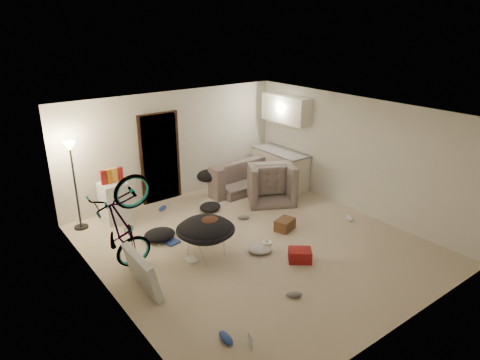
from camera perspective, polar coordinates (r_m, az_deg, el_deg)
floor at (r=8.18m, az=1.94°, el=-8.59°), size 5.50×6.00×0.02m
ceiling at (r=7.29m, az=2.18°, el=8.98°), size 5.50×6.00×0.02m
wall_back at (r=10.04m, az=-8.82°, el=4.61°), size 5.50×0.02×2.50m
wall_front at (r=5.84m, az=21.15°, el=-8.78°), size 5.50×0.02×2.50m
wall_left at (r=6.41m, az=-17.62°, el=-5.61°), size 0.02×6.00×2.50m
wall_right at (r=9.53m, az=15.11°, el=3.27°), size 0.02×6.00×2.50m
doorway at (r=9.90m, az=-10.67°, el=2.87°), size 0.85×0.10×2.04m
door_trim at (r=9.87m, az=-10.59°, el=2.83°), size 0.97×0.04×2.10m
floor_lamp at (r=8.86m, az=-21.43°, el=1.62°), size 0.28×0.28×1.81m
kitchen_counter at (r=10.83m, az=5.38°, el=1.48°), size 0.60×1.50×0.88m
counter_top at (r=10.69m, az=5.46°, el=3.81°), size 0.64×1.54×0.04m
kitchen_uppers at (r=10.53m, az=6.18°, el=9.41°), size 0.38×1.40×0.65m
sofa at (r=10.65m, az=0.01°, el=0.37°), size 2.01×0.86×0.58m
armchair at (r=10.05m, az=3.75°, el=-0.62°), size 1.37×1.31×0.69m
bicycle at (r=7.35m, az=-15.04°, el=-8.69°), size 1.81×0.83×1.03m
book_asset at (r=5.90m, az=1.70°, el=-21.76°), size 0.24×0.20×0.02m
mini_fridge at (r=9.27m, az=-16.41°, el=-2.82°), size 0.52×0.52×0.85m
snack_box_0 at (r=9.01m, az=-17.77°, el=0.30°), size 0.11×0.08×0.30m
snack_box_1 at (r=9.05m, az=-17.06°, el=0.46°), size 0.11×0.09×0.30m
snack_box_2 at (r=9.08m, az=-16.36°, el=0.62°), size 0.11×0.08×0.30m
snack_box_3 at (r=9.12m, az=-15.66°, el=0.78°), size 0.11×0.08×0.30m
saucer_chair at (r=7.60m, az=-4.60°, el=-7.23°), size 1.04×1.04×0.74m
hoodie at (r=7.50m, az=-4.20°, el=-5.81°), size 0.60×0.55×0.22m
sofa_drape at (r=10.06m, az=-4.32°, el=0.58°), size 0.61×0.53×0.28m
tv_box at (r=6.93m, az=-12.93°, el=-11.83°), size 0.26×0.98×0.65m
drink_case_a at (r=8.68m, az=6.00°, el=-5.93°), size 0.47×0.39×0.23m
drink_case_b at (r=7.66m, az=7.99°, el=-9.91°), size 0.49×0.47×0.23m
juicer at (r=7.94m, az=3.60°, el=-8.66°), size 0.17×0.17×0.25m
newspaper at (r=9.92m, az=-3.56°, el=-3.02°), size 0.62×0.70×0.01m
book_blue at (r=8.34m, az=-9.26°, el=-8.05°), size 0.30×0.37×0.03m
book_white at (r=7.71m, az=-6.53°, el=-10.51°), size 0.19×0.24×0.02m
shoe_0 at (r=9.66m, az=-10.27°, el=-3.71°), size 0.29×0.23×0.10m
shoe_1 at (r=9.09m, az=0.45°, el=-5.00°), size 0.27×0.24×0.10m
shoe_2 at (r=5.99m, az=-1.89°, el=-20.31°), size 0.14×0.31×0.11m
shoe_3 at (r=6.80m, az=7.23°, el=-14.93°), size 0.27×0.22×0.09m
shoe_4 at (r=9.35m, az=14.39°, el=-4.91°), size 0.21×0.29×0.10m
clothes_lump_a at (r=8.43m, az=-10.65°, el=-7.17°), size 0.67×0.60×0.20m
clothes_lump_b at (r=9.52m, az=-4.00°, el=-3.59°), size 0.65×0.62×0.16m
clothes_lump_c at (r=7.89m, az=2.67°, el=-9.11°), size 0.58×0.56×0.14m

